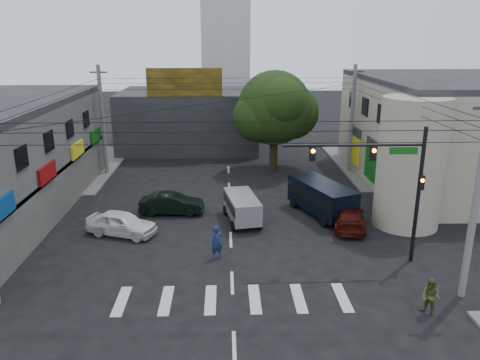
{
  "coord_description": "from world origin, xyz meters",
  "views": [
    {
      "loc": [
        -0.27,
        -23.11,
        11.39
      ],
      "look_at": [
        0.61,
        4.0,
        3.03
      ],
      "focal_mm": 35.0,
      "sensor_mm": 36.0,
      "label": 1
    }
  ],
  "objects_px": {
    "traffic_gantry": "(388,174)",
    "silver_minivan": "(242,209)",
    "white_compact": "(122,223)",
    "traffic_officer": "(217,242)",
    "utility_pole_near_right": "(476,201)",
    "utility_pole_far_left": "(103,121)",
    "navy_van": "(322,199)",
    "utility_pole_far_right": "(352,120)",
    "maroon_sedan": "(349,217)",
    "street_tree": "(275,108)",
    "dark_sedan": "(172,204)",
    "pedestrian_olive": "(431,297)"
  },
  "relations": [
    {
      "from": "pedestrian_olive",
      "to": "silver_minivan",
      "type": "bearing_deg",
      "value": 177.37
    },
    {
      "from": "traffic_gantry",
      "to": "silver_minivan",
      "type": "distance_m",
      "value": 9.96
    },
    {
      "from": "utility_pole_near_right",
      "to": "utility_pole_far_left",
      "type": "distance_m",
      "value": 29.35
    },
    {
      "from": "silver_minivan",
      "to": "traffic_officer",
      "type": "height_order",
      "value": "traffic_officer"
    },
    {
      "from": "traffic_gantry",
      "to": "utility_pole_far_left",
      "type": "bearing_deg",
      "value": 137.14
    },
    {
      "from": "traffic_officer",
      "to": "pedestrian_olive",
      "type": "distance_m",
      "value": 10.69
    },
    {
      "from": "traffic_gantry",
      "to": "dark_sedan",
      "type": "relative_size",
      "value": 1.68
    },
    {
      "from": "utility_pole_far_right",
      "to": "maroon_sedan",
      "type": "bearing_deg",
      "value": -104.24
    },
    {
      "from": "traffic_officer",
      "to": "utility_pole_near_right",
      "type": "bearing_deg",
      "value": -42.04
    },
    {
      "from": "utility_pole_far_left",
      "to": "maroon_sedan",
      "type": "height_order",
      "value": "utility_pole_far_left"
    },
    {
      "from": "utility_pole_far_right",
      "to": "white_compact",
      "type": "relative_size",
      "value": 2.01
    },
    {
      "from": "utility_pole_far_left",
      "to": "utility_pole_near_right",
      "type": "bearing_deg",
      "value": -44.31
    },
    {
      "from": "utility_pole_near_right",
      "to": "silver_minivan",
      "type": "relative_size",
      "value": 2.17
    },
    {
      "from": "traffic_gantry",
      "to": "white_compact",
      "type": "height_order",
      "value": "traffic_gantry"
    },
    {
      "from": "maroon_sedan",
      "to": "street_tree",
      "type": "bearing_deg",
      "value": -64.92
    },
    {
      "from": "street_tree",
      "to": "pedestrian_olive",
      "type": "bearing_deg",
      "value": -79.27
    },
    {
      "from": "white_compact",
      "to": "traffic_officer",
      "type": "height_order",
      "value": "traffic_officer"
    },
    {
      "from": "traffic_gantry",
      "to": "dark_sedan",
      "type": "distance_m",
      "value": 14.42
    },
    {
      "from": "utility_pole_near_right",
      "to": "traffic_officer",
      "type": "bearing_deg",
      "value": 159.83
    },
    {
      "from": "utility_pole_near_right",
      "to": "silver_minivan",
      "type": "height_order",
      "value": "utility_pole_near_right"
    },
    {
      "from": "white_compact",
      "to": "maroon_sedan",
      "type": "distance_m",
      "value": 13.89
    },
    {
      "from": "white_compact",
      "to": "utility_pole_far_left",
      "type": "bearing_deg",
      "value": 35.92
    },
    {
      "from": "utility_pole_far_right",
      "to": "white_compact",
      "type": "height_order",
      "value": "utility_pole_far_right"
    },
    {
      "from": "traffic_gantry",
      "to": "utility_pole_near_right",
      "type": "distance_m",
      "value": 4.41
    },
    {
      "from": "traffic_officer",
      "to": "pedestrian_olive",
      "type": "bearing_deg",
      "value": -53.46
    },
    {
      "from": "utility_pole_far_right",
      "to": "maroon_sedan",
      "type": "relative_size",
      "value": 1.88
    },
    {
      "from": "dark_sedan",
      "to": "pedestrian_olive",
      "type": "distance_m",
      "value": 17.35
    },
    {
      "from": "utility_pole_near_right",
      "to": "maroon_sedan",
      "type": "distance_m",
      "value": 9.61
    },
    {
      "from": "traffic_gantry",
      "to": "pedestrian_olive",
      "type": "bearing_deg",
      "value": -83.92
    },
    {
      "from": "white_compact",
      "to": "silver_minivan",
      "type": "bearing_deg",
      "value": -57.09
    },
    {
      "from": "white_compact",
      "to": "navy_van",
      "type": "height_order",
      "value": "navy_van"
    },
    {
      "from": "street_tree",
      "to": "white_compact",
      "type": "xyz_separation_m",
      "value": [
        -10.5,
        -14.03,
        -4.75
      ]
    },
    {
      "from": "maroon_sedan",
      "to": "silver_minivan",
      "type": "relative_size",
      "value": 1.15
    },
    {
      "from": "utility_pole_near_right",
      "to": "white_compact",
      "type": "bearing_deg",
      "value": 156.28
    },
    {
      "from": "silver_minivan",
      "to": "navy_van",
      "type": "xyz_separation_m",
      "value": [
        5.31,
        1.05,
        0.23
      ]
    },
    {
      "from": "street_tree",
      "to": "utility_pole_near_right",
      "type": "xyz_separation_m",
      "value": [
        6.5,
        -21.5,
        -0.87
      ]
    },
    {
      "from": "utility_pole_far_right",
      "to": "dark_sedan",
      "type": "xyz_separation_m",
      "value": [
        -14.37,
        -9.66,
        -3.9
      ]
    },
    {
      "from": "utility_pole_far_right",
      "to": "traffic_gantry",
      "type": "bearing_deg",
      "value": -98.94
    },
    {
      "from": "utility_pole_near_right",
      "to": "traffic_officer",
      "type": "relative_size",
      "value": 5.01
    },
    {
      "from": "utility_pole_near_right",
      "to": "traffic_gantry",
      "type": "bearing_deg",
      "value": 127.42
    },
    {
      "from": "dark_sedan",
      "to": "utility_pole_far_right",
      "type": "bearing_deg",
      "value": -54.06
    },
    {
      "from": "traffic_gantry",
      "to": "utility_pole_far_left",
      "type": "xyz_separation_m",
      "value": [
        -18.32,
        17.0,
        -0.23
      ]
    },
    {
      "from": "white_compact",
      "to": "utility_pole_near_right",
      "type": "bearing_deg",
      "value": -94.86
    },
    {
      "from": "utility_pole_far_left",
      "to": "traffic_officer",
      "type": "xyz_separation_m",
      "value": [
        9.75,
        -16.37,
        -3.68
      ]
    },
    {
      "from": "utility_pole_near_right",
      "to": "utility_pole_far_right",
      "type": "relative_size",
      "value": 1.0
    },
    {
      "from": "traffic_gantry",
      "to": "utility_pole_far_right",
      "type": "relative_size",
      "value": 0.78
    },
    {
      "from": "utility_pole_far_right",
      "to": "traffic_officer",
      "type": "distance_m",
      "value": 20.2
    },
    {
      "from": "white_compact",
      "to": "maroon_sedan",
      "type": "height_order",
      "value": "white_compact"
    },
    {
      "from": "traffic_gantry",
      "to": "dark_sedan",
      "type": "bearing_deg",
      "value": 147.86
    },
    {
      "from": "utility_pole_near_right",
      "to": "traffic_officer",
      "type": "xyz_separation_m",
      "value": [
        -11.25,
        4.13,
        -3.68
      ]
    }
  ]
}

